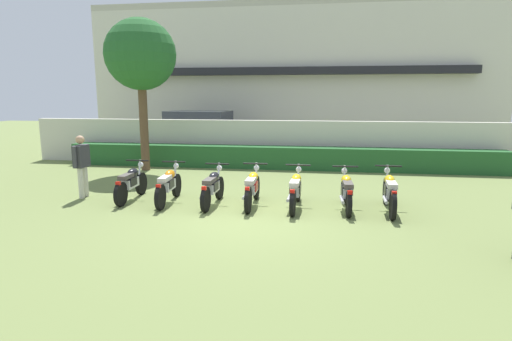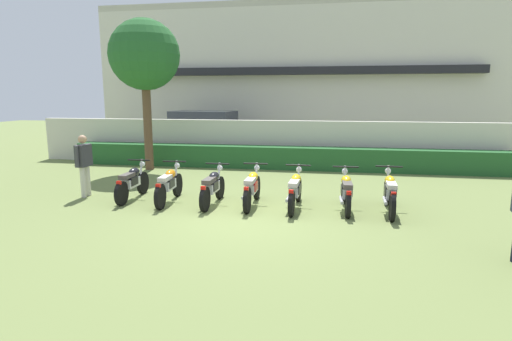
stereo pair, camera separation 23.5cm
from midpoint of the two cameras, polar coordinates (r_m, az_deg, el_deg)
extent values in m
plane|color=olive|center=(8.86, -2.07, -6.62)|extent=(60.00, 60.00, 0.00)
cube|color=beige|center=(23.54, 4.94, 12.26)|extent=(20.23, 6.00, 6.76)
cube|color=black|center=(20.32, 4.32, 13.53)|extent=(16.99, 0.50, 0.36)
cube|color=#B2AD9E|center=(23.93, 5.08, 20.74)|extent=(20.23, 6.00, 0.30)
cube|color=beige|center=(15.38, 2.71, 3.80)|extent=(19.22, 0.30, 1.66)
cube|color=#235628|center=(14.74, 2.40, 1.80)|extent=(15.37, 0.70, 0.78)
cube|color=black|center=(18.68, -7.64, 4.60)|extent=(4.67, 2.30, 1.00)
cube|color=#2D333D|center=(18.69, -8.27, 7.13)|extent=(2.86, 1.97, 0.65)
cylinder|color=black|center=(19.07, -2.16, 3.59)|extent=(0.70, 0.29, 0.68)
cylinder|color=black|center=(17.32, -3.92, 2.89)|extent=(0.70, 0.29, 0.68)
cylinder|color=black|center=(20.20, -10.77, 3.80)|extent=(0.70, 0.29, 0.68)
cylinder|color=black|center=(18.55, -13.20, 3.14)|extent=(0.70, 0.29, 0.68)
cylinder|color=brown|center=(14.85, -15.63, 5.97)|extent=(0.29, 0.29, 3.09)
sphere|color=#235B28|center=(14.88, -16.09, 15.13)|extent=(2.37, 2.37, 2.37)
cylinder|color=black|center=(11.33, -16.09, -1.73)|extent=(0.10, 0.59, 0.58)
cylinder|color=black|center=(10.26, -18.76, -3.11)|extent=(0.10, 0.59, 0.58)
cube|color=silver|center=(10.72, -17.51, -1.66)|extent=(0.21, 0.60, 0.22)
ellipsoid|color=black|center=(10.83, -17.21, -0.29)|extent=(0.23, 0.44, 0.22)
cube|color=#4C4742|center=(10.47, -18.10, -0.79)|extent=(0.21, 0.52, 0.10)
cube|color=red|center=(10.12, -19.10, -1.70)|extent=(0.10, 0.08, 0.08)
cylinder|color=silver|center=(11.19, -16.36, -0.22)|extent=(0.06, 0.23, 0.65)
cylinder|color=black|center=(11.06, -16.63, 1.33)|extent=(0.60, 0.05, 0.04)
sphere|color=silver|center=(11.26, -16.18, 0.78)|extent=(0.14, 0.14, 0.14)
cylinder|color=silver|center=(10.58, -18.63, -2.60)|extent=(0.08, 0.55, 0.07)
cube|color=black|center=(10.66, -17.64, -1.45)|extent=(0.25, 0.37, 0.20)
cylinder|color=black|center=(10.88, -11.50, -2.00)|extent=(0.12, 0.60, 0.59)
cylinder|color=black|center=(9.69, -13.73, -3.60)|extent=(0.12, 0.60, 0.59)
cube|color=silver|center=(10.20, -12.67, -2.00)|extent=(0.23, 0.61, 0.22)
ellipsoid|color=orange|center=(10.32, -12.42, -0.55)|extent=(0.24, 0.45, 0.22)
cube|color=beige|center=(9.95, -13.13, -1.10)|extent=(0.23, 0.53, 0.10)
cube|color=red|center=(9.54, -13.99, -2.11)|extent=(0.10, 0.09, 0.08)
cylinder|color=silver|center=(10.73, -11.70, -0.43)|extent=(0.06, 0.23, 0.65)
cylinder|color=black|center=(10.59, -11.91, 1.18)|extent=(0.60, 0.07, 0.04)
sphere|color=silver|center=(10.80, -11.56, 0.62)|extent=(0.14, 0.14, 0.14)
cylinder|color=silver|center=(10.04, -13.73, -3.00)|extent=(0.10, 0.55, 0.07)
cube|color=black|center=(10.15, -12.77, -1.78)|extent=(0.26, 0.37, 0.20)
cylinder|color=black|center=(10.47, -5.69, -2.39)|extent=(0.10, 0.57, 0.57)
cylinder|color=black|center=(9.34, -7.68, -3.98)|extent=(0.10, 0.57, 0.57)
cube|color=silver|center=(9.82, -6.73, -2.36)|extent=(0.21, 0.60, 0.22)
ellipsoid|color=black|center=(9.93, -6.48, -0.85)|extent=(0.23, 0.44, 0.22)
cube|color=#4C4742|center=(9.56, -7.15, -1.43)|extent=(0.21, 0.52, 0.10)
cube|color=red|center=(9.19, -7.90, -2.44)|extent=(0.10, 0.08, 0.08)
cylinder|color=silver|center=(10.32, -5.86, -0.76)|extent=(0.05, 0.23, 0.65)
cylinder|color=black|center=(10.17, -6.03, 0.91)|extent=(0.60, 0.05, 0.04)
sphere|color=silver|center=(10.39, -5.71, 0.33)|extent=(0.14, 0.14, 0.14)
cylinder|color=silver|center=(9.65, -7.82, -3.40)|extent=(0.08, 0.55, 0.07)
cube|color=black|center=(9.76, -6.82, -2.13)|extent=(0.25, 0.37, 0.20)
cylinder|color=black|center=(10.40, -0.59, -2.37)|extent=(0.09, 0.59, 0.59)
cylinder|color=black|center=(9.17, -1.83, -4.12)|extent=(0.09, 0.59, 0.59)
cube|color=silver|center=(9.70, -1.22, -2.40)|extent=(0.20, 0.60, 0.22)
ellipsoid|color=yellow|center=(9.82, -1.06, -0.87)|extent=(0.22, 0.44, 0.22)
cube|color=#B2ADA3|center=(9.43, -1.46, -1.46)|extent=(0.20, 0.52, 0.10)
cube|color=red|center=(9.01, -1.95, -2.56)|extent=(0.10, 0.08, 0.08)
cylinder|color=silver|center=(10.25, -0.67, -0.73)|extent=(0.05, 0.23, 0.65)
cylinder|color=black|center=(10.10, -0.75, 0.95)|extent=(0.60, 0.04, 0.04)
sphere|color=silver|center=(10.32, -0.58, 0.36)|extent=(0.14, 0.14, 0.14)
cylinder|color=silver|center=(9.51, -2.18, -3.47)|extent=(0.07, 0.55, 0.07)
cube|color=#A51414|center=(9.64, -1.27, -2.17)|extent=(0.24, 0.36, 0.20)
cylinder|color=black|center=(10.26, 5.19, -2.61)|extent=(0.11, 0.58, 0.58)
cylinder|color=black|center=(8.97, 4.33, -4.50)|extent=(0.11, 0.58, 0.58)
cube|color=silver|center=(9.53, 4.77, -2.69)|extent=(0.22, 0.61, 0.22)
ellipsoid|color=yellow|center=(9.64, 4.90, -1.14)|extent=(0.24, 0.45, 0.22)
cube|color=beige|center=(9.26, 4.63, -1.74)|extent=(0.22, 0.53, 0.10)
cube|color=red|center=(8.80, 4.28, -2.91)|extent=(0.10, 0.08, 0.08)
cylinder|color=silver|center=(10.10, 5.17, -0.96)|extent=(0.06, 0.23, 0.65)
cylinder|color=black|center=(9.96, 5.14, 0.75)|extent=(0.60, 0.06, 0.04)
sphere|color=silver|center=(10.18, 5.24, 0.15)|extent=(0.14, 0.14, 0.14)
cylinder|color=silver|center=(9.33, 3.86, -3.78)|extent=(0.09, 0.55, 0.07)
cube|color=black|center=(9.47, 4.74, -2.46)|extent=(0.25, 0.37, 0.20)
cylinder|color=black|center=(10.26, 11.34, -2.81)|extent=(0.11, 0.57, 0.56)
cylinder|color=black|center=(9.07, 11.95, -4.57)|extent=(0.11, 0.57, 0.56)
cube|color=silver|center=(9.58, 11.68, -2.84)|extent=(0.22, 0.61, 0.22)
ellipsoid|color=yellow|center=(9.70, 11.65, -1.29)|extent=(0.24, 0.45, 0.22)
cube|color=#4C4742|center=(9.32, 11.85, -1.90)|extent=(0.22, 0.53, 0.10)
cube|color=red|center=(8.91, 12.07, -2.99)|extent=(0.10, 0.08, 0.08)
cylinder|color=silver|center=(10.11, 11.44, -1.16)|extent=(0.06, 0.23, 0.65)
cylinder|color=black|center=(9.96, 11.55, 0.54)|extent=(0.60, 0.06, 0.04)
sphere|color=silver|center=(10.18, 11.43, -0.04)|extent=(0.14, 0.14, 0.14)
cylinder|color=silver|center=(9.36, 11.05, -3.95)|extent=(0.09, 0.55, 0.07)
cube|color=black|center=(9.53, 11.72, -2.61)|extent=(0.25, 0.37, 0.20)
cylinder|color=black|center=(10.36, 16.86, -2.73)|extent=(0.12, 0.64, 0.64)
cylinder|color=black|center=(9.09, 17.64, -4.58)|extent=(0.12, 0.64, 0.64)
cube|color=silver|center=(9.64, 17.30, -2.80)|extent=(0.23, 0.61, 0.22)
ellipsoid|color=yellow|center=(9.76, 17.27, -1.26)|extent=(0.24, 0.45, 0.22)
cube|color=beige|center=(9.38, 17.51, -1.86)|extent=(0.22, 0.53, 0.10)
cube|color=red|center=(8.93, 17.80, -3.00)|extent=(0.10, 0.08, 0.08)
cylinder|color=silver|center=(10.21, 17.00, -1.09)|extent=(0.06, 0.23, 0.65)
cylinder|color=black|center=(10.07, 17.15, 0.59)|extent=(0.60, 0.06, 0.04)
sphere|color=silver|center=(10.29, 16.99, 0.01)|extent=(0.14, 0.14, 0.14)
cylinder|color=silver|center=(9.42, 16.68, -3.89)|extent=(0.09, 0.55, 0.07)
cube|color=black|center=(9.58, 17.35, -2.57)|extent=(0.26, 0.37, 0.20)
cylinder|color=beige|center=(11.57, -22.98, -1.39)|extent=(0.13, 0.13, 0.79)
cylinder|color=beige|center=(11.40, -23.52, -1.59)|extent=(0.13, 0.13, 0.79)
cube|color=#38383D|center=(11.38, -23.49, 1.83)|extent=(0.22, 0.46, 0.56)
cylinder|color=#38383D|center=(11.61, -22.77, 2.11)|extent=(0.09, 0.09, 0.53)
cylinder|color=#38383D|center=(11.14, -24.25, 1.68)|extent=(0.09, 0.09, 0.53)
sphere|color=tan|center=(11.33, -23.64, 3.91)|extent=(0.21, 0.21, 0.21)
camera|label=1|loc=(0.12, -90.68, -0.12)|focal=29.03mm
camera|label=2|loc=(0.12, 89.32, 0.12)|focal=29.03mm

